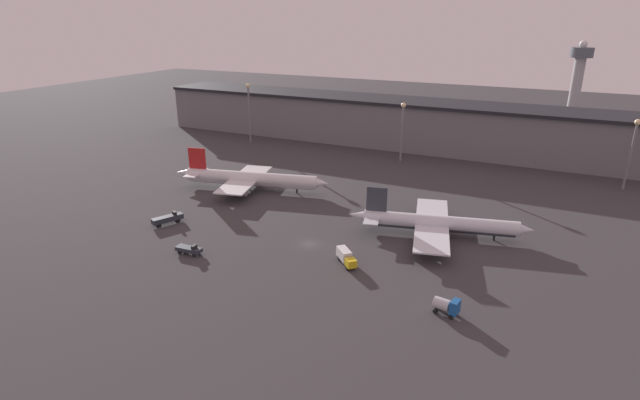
# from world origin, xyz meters

# --- Properties ---
(ground) EXTENTS (600.00, 600.00, 0.00)m
(ground) POSITION_xyz_m (0.00, 0.00, 0.00)
(ground) COLOR #383538
(terminal_building) EXTENTS (231.25, 22.78, 18.76)m
(terminal_building) POSITION_xyz_m (0.00, 99.06, 9.44)
(terminal_building) COLOR slate
(terminal_building) RESTS_ON ground
(airplane_0) EXTENTS (48.36, 29.41, 12.24)m
(airplane_0) POSITION_xyz_m (-33.95, 26.41, 3.50)
(airplane_0) COLOR silver
(airplane_0) RESTS_ON ground
(airplane_1) EXTENTS (43.35, 34.55, 11.28)m
(airplane_1) POSITION_xyz_m (25.58, 17.82, 3.19)
(airplane_1) COLOR silver
(airplane_1) RESTS_ON ground
(service_vehicle_0) EXTENTS (6.20, 2.50, 2.41)m
(service_vehicle_0) POSITION_xyz_m (-22.07, -16.32, 1.12)
(service_vehicle_0) COLOR #282D38
(service_vehicle_0) RESTS_ON ground
(service_vehicle_1) EXTENTS (4.81, 3.05, 3.28)m
(service_vehicle_1) POSITION_xyz_m (35.23, -15.24, 1.75)
(service_vehicle_1) COLOR #195199
(service_vehicle_1) RESTS_ON ground
(service_vehicle_2) EXTENTS (5.27, 8.12, 2.84)m
(service_vehicle_2) POSITION_xyz_m (-38.40, -4.97, 1.35)
(service_vehicle_2) COLOR #282D38
(service_vehicle_2) RESTS_ON ground
(service_vehicle_3) EXTENTS (6.46, 6.46, 2.94)m
(service_vehicle_3) POSITION_xyz_m (11.42, -5.31, 1.68)
(service_vehicle_3) COLOR gold
(service_vehicle_3) RESTS_ON ground
(lamp_post_0) EXTENTS (1.80, 1.80, 24.41)m
(lamp_post_0) POSITION_xyz_m (-66.86, 76.95, 15.58)
(lamp_post_0) COLOR slate
(lamp_post_0) RESTS_ON ground
(lamp_post_1) EXTENTS (1.80, 1.80, 21.38)m
(lamp_post_1) POSITION_xyz_m (-1.91, 76.95, 13.89)
(lamp_post_1) COLOR slate
(lamp_post_1) RESTS_ON ground
(lamp_post_2) EXTENTS (1.80, 1.80, 21.73)m
(lamp_post_2) POSITION_xyz_m (69.18, 76.95, 14.08)
(lamp_post_2) COLOR slate
(lamp_post_2) RESTS_ON ground
(control_tower) EXTENTS (9.00, 9.00, 40.47)m
(control_tower) POSITION_xyz_m (52.50, 145.76, 23.60)
(control_tower) COLOR #99999E
(control_tower) RESTS_ON ground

